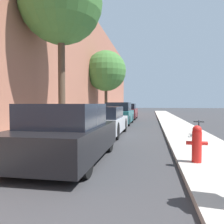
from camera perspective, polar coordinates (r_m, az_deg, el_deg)
name	(u,v)px	position (r m, az deg, el deg)	size (l,w,h in m)	color
ground_plane	(133,124)	(16.06, 5.42, -3.11)	(120.00, 120.00, 0.00)	#333335
sidewalk_left	(94,123)	(16.54, -4.65, -2.75)	(2.00, 52.00, 0.12)	#ADA89E
sidewalk_right	(175,124)	(16.09, 15.79, -2.96)	(2.00, 52.00, 0.12)	#ADA89E
building_facade_left	(76,60)	(17.18, -9.17, 13.03)	(0.70, 52.00, 9.44)	#9E604C
parked_car_black	(67,134)	(5.89, -11.41, -5.50)	(1.89, 3.99, 1.48)	black
parked_car_silver	(104,121)	(10.54, -1.94, -2.39)	(1.74, 4.40, 1.33)	black
parked_car_teal	(119,114)	(15.95, 1.83, -0.50)	(1.78, 4.17, 1.56)	black
parked_car_maroon	(127,112)	(21.23, 3.83, 0.09)	(1.81, 4.07, 1.47)	black
street_tree_near	(61,3)	(10.41, -12.90, 25.56)	(3.41, 3.41, 7.24)	#4C3A2B
street_tree_far	(106,71)	(20.13, -1.55, 10.41)	(3.58, 3.58, 6.04)	#4C3A2B
fire_hydrant	(197,143)	(5.57, 20.85, -7.48)	(0.47, 0.22, 0.86)	red
bicycle	(199,128)	(10.15, 21.28, -3.85)	(0.45, 1.51, 0.62)	black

